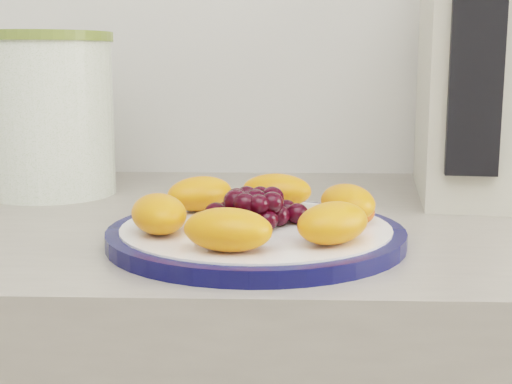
{
  "coord_description": "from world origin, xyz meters",
  "views": [
    {
      "loc": [
        -0.04,
        0.4,
        1.07
      ],
      "look_at": [
        -0.06,
        1.06,
        0.95
      ],
      "focal_mm": 50.0,
      "sensor_mm": 36.0,
      "label": 1
    }
  ],
  "objects": [
    {
      "name": "fruit_plate",
      "position": [
        -0.06,
        1.06,
        0.93
      ],
      "size": [
        0.25,
        0.25,
        0.04
      ],
      "color": "orange",
      "rests_on": "plate_face"
    },
    {
      "name": "plate_face",
      "position": [
        -0.06,
        1.06,
        0.91
      ],
      "size": [
        0.26,
        0.26,
        0.02
      ],
      "primitive_type": "cylinder",
      "color": "white",
      "rests_on": "counter"
    },
    {
      "name": "appliance_panel",
      "position": [
        0.18,
        1.19,
        1.07
      ],
      "size": [
        0.06,
        0.03,
        0.25
      ],
      "primitive_type": "cube",
      "rotation": [
        0.0,
        0.0,
        -0.13
      ],
      "color": "black",
      "rests_on": "appliance_body"
    },
    {
      "name": "canister_lid",
      "position": [
        -0.34,
        1.31,
        1.1
      ],
      "size": [
        0.19,
        0.19,
        0.01
      ],
      "primitive_type": "cylinder",
      "rotation": [
        0.0,
        0.0,
        0.11
      ],
      "color": "olive",
      "rests_on": "canister"
    },
    {
      "name": "canister",
      "position": [
        -0.34,
        1.31,
        1.0
      ],
      "size": [
        0.18,
        0.18,
        0.2
      ],
      "primitive_type": "cylinder",
      "rotation": [
        0.0,
        0.0,
        0.11
      ],
      "color": "#457019",
      "rests_on": "counter"
    },
    {
      "name": "plate_rim",
      "position": [
        -0.06,
        1.06,
        0.91
      ],
      "size": [
        0.28,
        0.28,
        0.01
      ],
      "primitive_type": "cylinder",
      "color": "#0B0E3D",
      "rests_on": "counter"
    },
    {
      "name": "appliance_body",
      "position": [
        0.24,
        1.32,
        1.07
      ],
      "size": [
        0.22,
        0.29,
        0.33
      ],
      "primitive_type": "cube",
      "rotation": [
        0.0,
        0.0,
        -0.13
      ],
      "color": "beige",
      "rests_on": "counter"
    }
  ]
}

